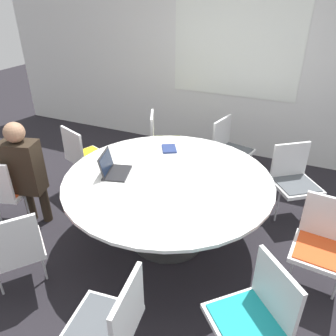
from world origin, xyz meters
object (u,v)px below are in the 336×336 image
at_px(chair_0, 2,187).
at_px(spiral_notebook, 169,149).
at_px(chair_5, 294,177).
at_px(chair_6, 230,146).
at_px(chair_2, 110,322).
at_px(chair_3, 256,313).
at_px(person_0, 24,169).
at_px(chair_8, 83,153).
at_px(chair_1, 14,248).
at_px(laptop, 113,168).
at_px(chair_7, 162,138).
at_px(chair_4, 324,241).

height_order(chair_0, spiral_notebook, chair_0).
distance_m(chair_5, chair_6, 0.97).
distance_m(chair_2, spiral_notebook, 2.02).
distance_m(chair_3, person_0, 2.53).
xyz_separation_m(chair_0, chair_8, (0.28, 0.98, 0.00)).
height_order(chair_2, chair_8, same).
distance_m(chair_6, chair_8, 1.85).
height_order(chair_1, person_0, person_0).
bearing_deg(laptop, chair_8, 38.34).
distance_m(chair_6, chair_7, 0.91).
distance_m(chair_7, laptop, 1.44).
xyz_separation_m(chair_1, chair_5, (1.91, 2.05, 0.00)).
distance_m(chair_6, person_0, 2.45).
bearing_deg(person_0, chair_0, -161.02).
height_order(chair_1, chair_8, same).
bearing_deg(chair_0, chair_1, -53.29).
bearing_deg(chair_5, person_0, -9.54).
relative_size(person_0, spiral_notebook, 4.67).
height_order(laptop, spiral_notebook, laptop).
xyz_separation_m(chair_0, person_0, (0.21, 0.15, 0.20)).
bearing_deg(chair_6, chair_0, -31.22).
height_order(chair_1, chair_4, same).
height_order(chair_4, chair_6, same).
bearing_deg(chair_8, spiral_notebook, 26.83).
bearing_deg(chair_6, chair_5, 72.65).
distance_m(chair_8, person_0, 0.86).
bearing_deg(laptop, person_0, 89.09).
xyz_separation_m(chair_0, chair_3, (2.66, -0.42, 0.00)).
bearing_deg(chair_5, chair_8, -26.16).
bearing_deg(chair_1, chair_6, 15.48).
xyz_separation_m(chair_1, spiral_notebook, (0.59, 1.70, 0.23)).
xyz_separation_m(chair_2, laptop, (-0.75, 1.24, 0.28)).
bearing_deg(chair_7, chair_4, 32.67).
bearing_deg(chair_7, chair_3, 12.62).
xyz_separation_m(chair_4, person_0, (-2.83, -0.33, 0.20)).
bearing_deg(chair_2, chair_1, 70.14).
relative_size(chair_0, person_0, 0.71).
relative_size(chair_4, chair_5, 1.00).
xyz_separation_m(chair_5, spiral_notebook, (-1.32, -0.35, 0.23)).
height_order(chair_4, spiral_notebook, chair_4).
relative_size(chair_4, person_0, 0.71).
relative_size(chair_0, spiral_notebook, 3.31).
relative_size(chair_5, chair_6, 1.00).
distance_m(chair_0, chair_5, 3.07).
bearing_deg(chair_4, chair_7, -27.18).
height_order(chair_6, chair_7, same).
xyz_separation_m(chair_1, chair_2, (1.06, -0.24, 0.00)).
height_order(chair_2, person_0, person_0).
xyz_separation_m(chair_7, chair_8, (-0.69, -0.81, 0.00)).
height_order(chair_0, chair_5, same).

